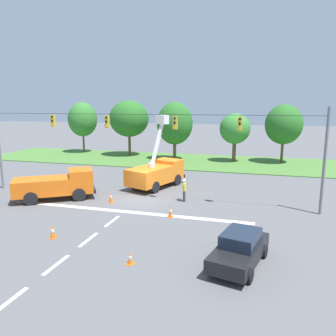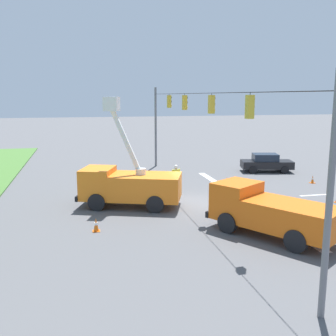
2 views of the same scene
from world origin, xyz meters
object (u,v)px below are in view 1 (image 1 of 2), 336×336
at_px(utility_truck_bucket_lift, 157,172).
at_px(traffic_cone_mid_right, 130,259).
at_px(tree_far_west, 83,119).
at_px(road_worker, 184,189).
at_px(tree_east, 235,129).
at_px(tree_west, 129,119).
at_px(tree_far_east, 284,125).
at_px(sedan_black, 240,248).
at_px(tree_centre, 175,124).
at_px(traffic_cone_mid_left, 170,211).
at_px(utility_truck_support_near, 57,184).
at_px(traffic_cone_foreground_left, 111,197).
at_px(traffic_cone_near_bucket, 53,232).
at_px(traffic_cone_foreground_right, 125,176).

distance_m(utility_truck_bucket_lift, traffic_cone_mid_right, 14.62).
bearing_deg(tree_far_west, road_worker, -45.41).
bearing_deg(utility_truck_bucket_lift, tree_east, 69.34).
bearing_deg(tree_west, road_worker, -57.53).
height_order(tree_far_east, sedan_black, tree_far_east).
bearing_deg(tree_east, tree_west, 175.49).
bearing_deg(tree_centre, traffic_cone_mid_left, -76.10).
height_order(utility_truck_bucket_lift, traffic_cone_mid_right, utility_truck_bucket_lift).
bearing_deg(sedan_black, tree_west, 120.91).
bearing_deg(tree_centre, road_worker, -73.17).
bearing_deg(utility_truck_support_near, sedan_black, -26.03).
bearing_deg(traffic_cone_foreground_left, traffic_cone_mid_right, -59.60).
relative_size(tree_west, sedan_black, 1.72).
xyz_separation_m(tree_centre, traffic_cone_mid_left, (5.42, -21.88, -4.47)).
distance_m(utility_truck_support_near, traffic_cone_foreground_left, 4.52).
xyz_separation_m(sedan_black, traffic_cone_near_bucket, (-10.19, 0.28, -0.40)).
height_order(tree_east, utility_truck_support_near, tree_east).
distance_m(tree_west, traffic_cone_near_bucket, 30.02).
bearing_deg(sedan_black, tree_east, 95.10).
bearing_deg(traffic_cone_foreground_right, tree_west, 110.34).
distance_m(tree_east, traffic_cone_mid_left, 22.84).
xyz_separation_m(utility_truck_support_near, traffic_cone_mid_right, (9.57, -8.42, -0.90)).
xyz_separation_m(tree_far_west, road_worker, (20.64, -20.94, -4.09)).
bearing_deg(utility_truck_bucket_lift, tree_far_east, 53.87).
bearing_deg(tree_far_west, utility_truck_bucket_lift, -45.00).
xyz_separation_m(utility_truck_bucket_lift, traffic_cone_near_bucket, (-2.06, -12.58, -1.00)).
xyz_separation_m(tree_west, traffic_cone_foreground_right, (5.21, -14.05, -5.01)).
height_order(road_worker, traffic_cone_mid_left, road_worker).
bearing_deg(tree_west, traffic_cone_mid_right, -67.67).
xyz_separation_m(tree_far_east, utility_truck_bucket_lift, (-11.51, -15.77, -3.49)).
bearing_deg(utility_truck_support_near, tree_west, 97.51).
xyz_separation_m(utility_truck_support_near, traffic_cone_foreground_left, (4.44, 0.33, -0.78)).
relative_size(traffic_cone_foreground_left, traffic_cone_foreground_right, 1.21).
height_order(traffic_cone_foreground_left, traffic_cone_mid_right, traffic_cone_foreground_left).
bearing_deg(utility_truck_bucket_lift, road_worker, -47.43).
relative_size(traffic_cone_foreground_left, traffic_cone_mid_right, 1.37).
distance_m(tree_east, utility_truck_bucket_lift, 16.26).
relative_size(tree_west, road_worker, 4.46).
relative_size(tree_far_west, sedan_black, 1.67).
distance_m(tree_west, utility_truck_support_near, 22.51).
relative_size(tree_far_east, traffic_cone_mid_left, 9.61).
xyz_separation_m(sedan_black, road_worker, (-4.74, 9.16, 0.21)).
height_order(traffic_cone_foreground_right, traffic_cone_near_bucket, traffic_cone_near_bucket).
xyz_separation_m(utility_truck_support_near, road_worker, (9.73, 2.10, -0.18)).
bearing_deg(traffic_cone_mid_left, traffic_cone_foreground_left, 159.50).
height_order(utility_truck_bucket_lift, traffic_cone_near_bucket, utility_truck_bucket_lift).
height_order(traffic_cone_foreground_right, traffic_cone_mid_left, traffic_cone_mid_left).
xyz_separation_m(utility_truck_support_near, sedan_black, (14.47, -7.07, -0.39)).
xyz_separation_m(utility_truck_support_near, traffic_cone_mid_left, (9.65, -1.62, -0.80)).
bearing_deg(tree_far_east, tree_west, 178.95).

